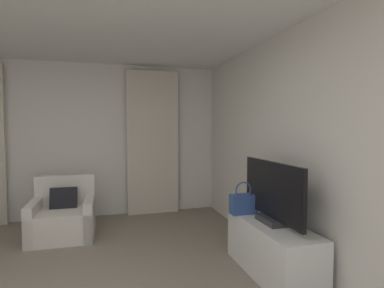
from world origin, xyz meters
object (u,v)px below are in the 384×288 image
Objects in this scene: armchair at (63,217)px; handbag_primary at (243,203)px; tv_flatscreen at (272,194)px; tv_console at (272,249)px.

handbag_primary reaches higher than armchair.
handbag_primary is (2.09, -1.39, 0.39)m from armchair.
handbag_primary is at bearing 108.60° from tv_flatscreen.
tv_flatscreen is 0.46m from handbag_primary.
tv_flatscreen is at bearing -38.87° from armchair.
tv_flatscreen is at bearing 90.00° from tv_console.
handbag_primary is (-0.13, 0.40, -0.18)m from tv_flatscreen.
armchair reaches higher than tv_console.
handbag_primary is at bearing -33.72° from armchair.
tv_console is 1.14× the size of tv_flatscreen.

